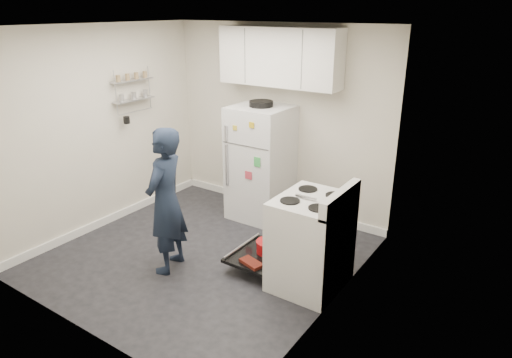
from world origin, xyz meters
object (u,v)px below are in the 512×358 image
Objects in this scene: open_oven_door at (263,251)px; person at (166,201)px; refrigerator at (261,163)px; electric_range at (310,243)px.

open_oven_door is 0.45× the size of person.
refrigerator reaches higher than person.
refrigerator is at bearing 161.48° from person.
electric_range is at bearing -39.98° from refrigerator.
refrigerator is 1.00× the size of person.
person is at bearing -144.51° from open_oven_door.
electric_range is 1.54m from person.
electric_range is at bearing 96.38° from person.
open_oven_door is 1.43m from refrigerator.
person reaches higher than electric_range.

